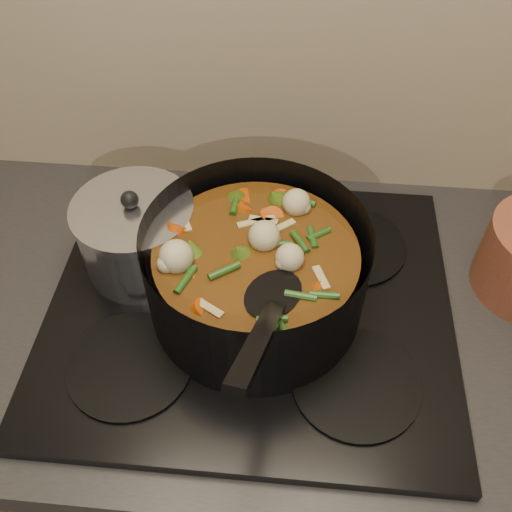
{
  "coord_description": "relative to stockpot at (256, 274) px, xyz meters",
  "views": [
    {
      "loc": [
        0.06,
        1.4,
        1.64
      ],
      "look_at": [
        0.01,
        1.92,
        1.04
      ],
      "focal_mm": 40.0,
      "sensor_mm": 36.0,
      "label": 1
    }
  ],
  "objects": [
    {
      "name": "counter",
      "position": [
        -0.01,
        0.01,
        -0.55
      ],
      "size": [
        2.64,
        0.64,
        0.91
      ],
      "color": "brown",
      "rests_on": "ground"
    },
    {
      "name": "stovetop",
      "position": [
        -0.01,
        0.01,
        -0.08
      ],
      "size": [
        0.62,
        0.54,
        0.03
      ],
      "color": "black",
      "rests_on": "counter"
    },
    {
      "name": "stockpot",
      "position": [
        0.0,
        0.0,
        0.0
      ],
      "size": [
        0.41,
        0.48,
        0.24
      ],
      "rotation": [
        0.0,
        0.0,
        -0.36
      ],
      "color": "black",
      "rests_on": "stovetop"
    },
    {
      "name": "saucepan",
      "position": [
        -0.19,
        0.07,
        -0.01
      ],
      "size": [
        0.19,
        0.19,
        0.15
      ],
      "rotation": [
        0.0,
        0.0,
        0.12
      ],
      "color": "silver",
      "rests_on": "stovetop"
    }
  ]
}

